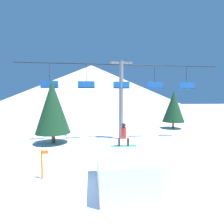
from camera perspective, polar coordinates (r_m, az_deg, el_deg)
The scene contains 9 objects.
ground_plane at distance 10.01m, azimuth -3.99°, elevation -22.93°, with size 220.00×220.00×0.00m, color white.
mountain_ridge at distance 75.02m, azimuth -6.70°, elevation 8.05°, with size 81.73×81.73×18.13m.
snow_ramp at distance 9.61m, azimuth 3.70°, elevation -18.47°, with size 2.66×3.68×1.72m.
snowboarder at distance 10.54m, azimuth 3.84°, elevation -7.41°, with size 1.55×0.30×1.41m.
chairlift at distance 19.50m, azimuth 3.02°, elevation 6.24°, with size 22.47×0.47×8.65m.
pine_tree_near at distance 18.56m, azimuth -18.85°, elevation 1.53°, with size 3.47×3.47×6.35m.
pine_tree_far at distance 27.78m, azimuth 19.47°, elevation 1.70°, with size 3.22×3.22×5.63m.
trail_marker at distance 11.14m, azimuth -21.86°, elevation -15.33°, with size 0.41×0.10×1.67m.
distant_skier at distance 22.20m, azimuth -14.85°, elevation -5.77°, with size 0.24×0.24×1.23m.
Camera 1 is at (-0.44, -8.86, 4.64)m, focal length 28.00 mm.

